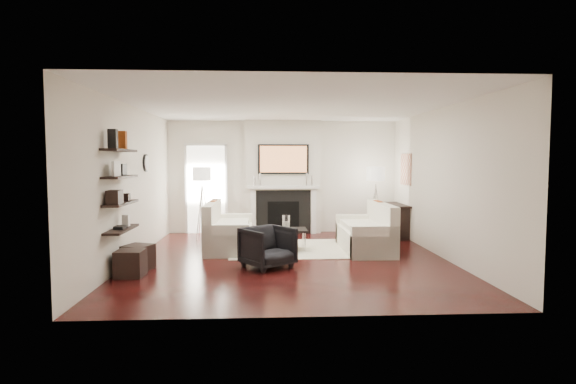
{
  "coord_description": "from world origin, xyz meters",
  "views": [
    {
      "loc": [
        -0.44,
        -7.89,
        1.74
      ],
      "look_at": [
        0.0,
        0.6,
        1.15
      ],
      "focal_mm": 28.0,
      "sensor_mm": 36.0,
      "label": 1
    }
  ],
  "objects_px": {
    "armchair": "(268,245)",
    "ottoman_near": "(138,257)",
    "loveseat_right_base": "(365,240)",
    "lamp_left_shade": "(202,174)",
    "loveseat_left_base": "(229,238)",
    "lamp_right_shade": "(376,174)",
    "coffee_table": "(278,230)"
  },
  "relations": [
    {
      "from": "armchair",
      "to": "ottoman_near",
      "type": "height_order",
      "value": "armchair"
    },
    {
      "from": "lamp_right_shade",
      "to": "armchair",
      "type": "bearing_deg",
      "value": -132.13
    },
    {
      "from": "loveseat_right_base",
      "to": "coffee_table",
      "type": "distance_m",
      "value": 1.69
    },
    {
      "from": "coffee_table",
      "to": "loveseat_left_base",
      "type": "bearing_deg",
      "value": 167.41
    },
    {
      "from": "coffee_table",
      "to": "ottoman_near",
      "type": "height_order",
      "value": "coffee_table"
    },
    {
      "from": "loveseat_left_base",
      "to": "lamp_right_shade",
      "type": "relative_size",
      "value": 4.5
    },
    {
      "from": "loveseat_right_base",
      "to": "armchair",
      "type": "distance_m",
      "value": 2.3
    },
    {
      "from": "loveseat_right_base",
      "to": "coffee_table",
      "type": "height_order",
      "value": "same"
    },
    {
      "from": "loveseat_right_base",
      "to": "lamp_left_shade",
      "type": "xyz_separation_m",
      "value": [
        -3.35,
        1.58,
        1.24
      ]
    },
    {
      "from": "coffee_table",
      "to": "armchair",
      "type": "relative_size",
      "value": 1.5
    },
    {
      "from": "loveseat_right_base",
      "to": "lamp_left_shade",
      "type": "bearing_deg",
      "value": 154.77
    },
    {
      "from": "lamp_right_shade",
      "to": "ottoman_near",
      "type": "bearing_deg",
      "value": -148.65
    },
    {
      "from": "coffee_table",
      "to": "lamp_left_shade",
      "type": "distance_m",
      "value": 2.48
    },
    {
      "from": "loveseat_right_base",
      "to": "coffee_table",
      "type": "xyz_separation_m",
      "value": [
        -1.68,
        0.07,
        0.19
      ]
    },
    {
      "from": "loveseat_left_base",
      "to": "ottoman_near",
      "type": "xyz_separation_m",
      "value": [
        -1.33,
        -1.64,
        -0.01
      ]
    },
    {
      "from": "armchair",
      "to": "lamp_left_shade",
      "type": "distance_m",
      "value": 3.4
    },
    {
      "from": "coffee_table",
      "to": "lamp_left_shade",
      "type": "height_order",
      "value": "lamp_left_shade"
    },
    {
      "from": "coffee_table",
      "to": "lamp_right_shade",
      "type": "xyz_separation_m",
      "value": [
        2.23,
        1.33,
        1.05
      ]
    },
    {
      "from": "coffee_table",
      "to": "armchair",
      "type": "xyz_separation_m",
      "value": [
        -0.22,
        -1.38,
        -0.03
      ]
    },
    {
      "from": "lamp_left_shade",
      "to": "loveseat_right_base",
      "type": "bearing_deg",
      "value": -25.23
    },
    {
      "from": "loveseat_left_base",
      "to": "loveseat_right_base",
      "type": "distance_m",
      "value": 2.65
    },
    {
      "from": "loveseat_right_base",
      "to": "ottoman_near",
      "type": "xyz_separation_m",
      "value": [
        -3.97,
        -1.35,
        -0.01
      ]
    },
    {
      "from": "lamp_right_shade",
      "to": "ottoman_near",
      "type": "relative_size",
      "value": 1.0
    },
    {
      "from": "loveseat_left_base",
      "to": "coffee_table",
      "type": "xyz_separation_m",
      "value": [
        0.96,
        -0.22,
        0.19
      ]
    },
    {
      "from": "loveseat_left_base",
      "to": "lamp_right_shade",
      "type": "height_order",
      "value": "lamp_right_shade"
    },
    {
      "from": "armchair",
      "to": "ottoman_near",
      "type": "relative_size",
      "value": 1.83
    },
    {
      "from": "loveseat_right_base",
      "to": "armchair",
      "type": "height_order",
      "value": "armchair"
    },
    {
      "from": "lamp_left_shade",
      "to": "loveseat_left_base",
      "type": "bearing_deg",
      "value": -61.29
    },
    {
      "from": "loveseat_left_base",
      "to": "ottoman_near",
      "type": "bearing_deg",
      "value": -128.97
    },
    {
      "from": "loveseat_left_base",
      "to": "lamp_right_shade",
      "type": "bearing_deg",
      "value": 19.22
    },
    {
      "from": "armchair",
      "to": "lamp_right_shade",
      "type": "height_order",
      "value": "lamp_right_shade"
    },
    {
      "from": "loveseat_left_base",
      "to": "armchair",
      "type": "relative_size",
      "value": 2.45
    }
  ]
}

